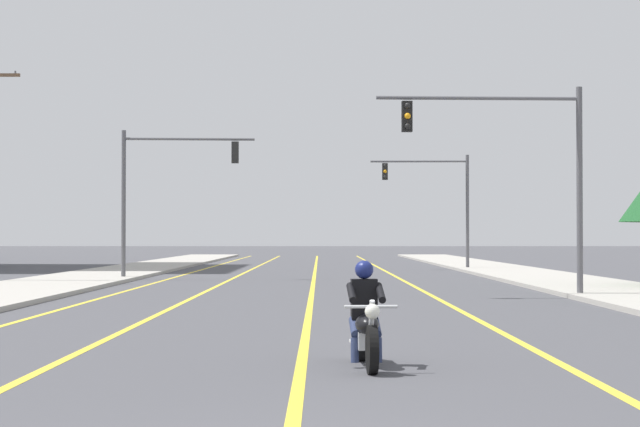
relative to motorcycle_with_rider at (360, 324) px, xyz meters
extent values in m
cube|color=yellow|center=(-0.89, 37.55, -0.58)|extent=(0.16, 100.00, 0.01)
cube|color=yellow|center=(-4.35, 37.55, -0.58)|extent=(0.16, 100.00, 0.01)
cube|color=yellow|center=(2.76, 37.55, -0.58)|extent=(0.16, 100.00, 0.01)
cube|color=yellow|center=(-7.00, 37.55, -0.58)|extent=(0.16, 100.00, 0.01)
cube|color=#ADA89E|center=(8.74, 32.55, -0.52)|extent=(4.40, 110.00, 0.14)
cube|color=#ADA89E|center=(-10.34, 32.55, -0.52)|extent=(4.40, 110.00, 0.14)
cylinder|color=black|center=(0.05, -0.82, -0.27)|extent=(0.16, 0.65, 0.64)
cylinder|color=black|center=(-0.04, 0.72, -0.27)|extent=(0.16, 0.65, 0.64)
cylinder|color=silver|center=(0.04, -0.72, 0.05)|extent=(0.09, 0.33, 0.68)
sphere|color=white|center=(0.05, -0.87, 0.23)|extent=(0.20, 0.20, 0.20)
cylinder|color=silver|center=(0.04, -0.67, 0.28)|extent=(0.70, 0.08, 0.04)
ellipsoid|color=black|center=(0.01, -0.17, 0.01)|extent=(0.35, 0.58, 0.28)
cube|color=silver|center=(0.00, -0.05, -0.22)|extent=(0.27, 0.45, 0.24)
cube|color=black|center=(-0.01, 0.27, -0.05)|extent=(0.31, 0.54, 0.12)
cube|color=black|center=(-0.04, 0.67, 0.03)|extent=(0.22, 0.37, 0.08)
cylinder|color=silver|center=(-0.16, 0.34, -0.29)|extent=(0.11, 0.55, 0.08)
cube|color=black|center=(-0.01, 0.23, 0.33)|extent=(0.37, 0.26, 0.56)
sphere|color=navy|center=(-0.01, 0.21, 0.74)|extent=(0.26, 0.26, 0.26)
cylinder|color=navy|center=(0.14, 0.10, -0.05)|extent=(0.17, 0.45, 0.30)
cylinder|color=navy|center=(0.17, -0.08, -0.35)|extent=(0.12, 0.16, 0.35)
cylinder|color=black|center=(0.20, -0.02, 0.43)|extent=(0.13, 0.53, 0.27)
cylinder|color=navy|center=(-0.14, 0.08, -0.05)|extent=(0.17, 0.45, 0.30)
cylinder|color=navy|center=(-0.15, -0.10, -0.35)|extent=(0.12, 0.16, 0.35)
cylinder|color=black|center=(-0.20, -0.04, 0.43)|extent=(0.13, 0.53, 0.27)
cylinder|color=#56565B|center=(7.01, 17.41, 2.51)|extent=(0.18, 0.18, 6.20)
cylinder|color=#56565B|center=(4.01, 17.28, 5.26)|extent=(6.00, 0.39, 0.11)
cube|color=black|center=(1.92, 17.18, 4.71)|extent=(0.31, 0.25, 0.90)
sphere|color=black|center=(1.92, 17.02, 5.01)|extent=(0.18, 0.18, 0.18)
sphere|color=orange|center=(1.92, 17.02, 4.71)|extent=(0.18, 0.18, 0.18)
sphere|color=black|center=(1.92, 17.02, 4.41)|extent=(0.18, 0.18, 0.18)
cylinder|color=#56565B|center=(-8.77, 30.85, 2.51)|extent=(0.18, 0.18, 6.20)
cylinder|color=#56565B|center=(-6.06, 31.00, 5.26)|extent=(5.42, 0.41, 0.11)
cube|color=black|center=(-4.17, 31.10, 4.71)|extent=(0.31, 0.26, 0.90)
sphere|color=black|center=(-4.18, 31.26, 5.01)|extent=(0.18, 0.18, 0.18)
sphere|color=orange|center=(-4.18, 31.26, 4.71)|extent=(0.18, 0.18, 0.18)
sphere|color=black|center=(-4.18, 31.26, 4.41)|extent=(0.18, 0.18, 0.18)
cylinder|color=#56565B|center=(7.32, 44.74, 2.51)|extent=(0.18, 0.18, 6.20)
cylinder|color=#56565B|center=(4.71, 44.78, 5.26)|extent=(5.23, 0.20, 0.11)
cube|color=black|center=(2.88, 44.82, 4.71)|extent=(0.30, 0.25, 0.90)
sphere|color=black|center=(2.88, 44.66, 5.01)|extent=(0.18, 0.18, 0.18)
sphere|color=orange|center=(2.88, 44.66, 4.71)|extent=(0.18, 0.18, 0.18)
sphere|color=black|center=(2.88, 44.66, 4.41)|extent=(0.18, 0.18, 0.18)
cylinder|color=slate|center=(-12.24, 27.01, 7.46)|extent=(0.08, 0.08, 0.12)
camera|label=1|loc=(-0.63, -15.35, 1.21)|focal=62.71mm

